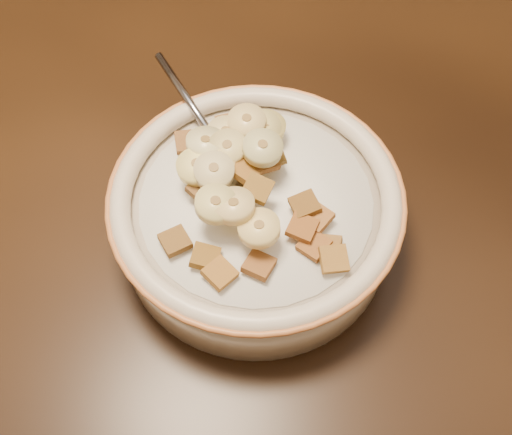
# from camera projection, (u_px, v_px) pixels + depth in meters

# --- Properties ---
(floor) EXTENTS (4.00, 4.50, 0.10)m
(floor) POSITION_uv_depth(u_px,v_px,m) (204.00, 351.00, 1.33)
(floor) COLOR #422816
(floor) RESTS_ON ground
(table) EXTENTS (1.41, 0.91, 0.04)m
(table) POSITION_uv_depth(u_px,v_px,m) (152.00, 84.00, 0.67)
(table) COLOR #321B0B
(table) RESTS_ON floor
(cereal_bowl) EXTENTS (0.22, 0.22, 0.05)m
(cereal_bowl) POSITION_uv_depth(u_px,v_px,m) (256.00, 220.00, 0.53)
(cereal_bowl) COLOR beige
(cereal_bowl) RESTS_ON table
(milk) EXTENTS (0.18, 0.18, 0.00)m
(milk) POSITION_uv_depth(u_px,v_px,m) (256.00, 202.00, 0.50)
(milk) COLOR white
(milk) RESTS_ON cereal_bowl
(spoon) EXTENTS (0.07, 0.07, 0.01)m
(spoon) POSITION_uv_depth(u_px,v_px,m) (233.00, 167.00, 0.52)
(spoon) COLOR #989CAB
(spoon) RESTS_ON cereal_bowl
(cereal_square_0) EXTENTS (0.03, 0.03, 0.01)m
(cereal_square_0) POSITION_uv_depth(u_px,v_px,m) (220.00, 273.00, 0.46)
(cereal_square_0) COLOR #91601C
(cereal_square_0) RESTS_ON milk
(cereal_square_1) EXTENTS (0.03, 0.03, 0.01)m
(cereal_square_1) POSITION_uv_depth(u_px,v_px,m) (229.00, 123.00, 0.54)
(cereal_square_1) COLOR brown
(cereal_square_1) RESTS_ON milk
(cereal_square_2) EXTENTS (0.03, 0.03, 0.01)m
(cereal_square_2) POSITION_uv_depth(u_px,v_px,m) (334.00, 259.00, 0.47)
(cereal_square_2) COLOR olive
(cereal_square_2) RESTS_ON milk
(cereal_square_3) EXTENTS (0.02, 0.02, 0.01)m
(cereal_square_3) POSITION_uv_depth(u_px,v_px,m) (302.00, 228.00, 0.48)
(cereal_square_3) COLOR brown
(cereal_square_3) RESTS_ON milk
(cereal_square_4) EXTENTS (0.02, 0.02, 0.01)m
(cereal_square_4) POSITION_uv_depth(u_px,v_px,m) (327.00, 247.00, 0.48)
(cereal_square_4) COLOR brown
(cereal_square_4) RESTS_ON milk
(cereal_square_5) EXTENTS (0.03, 0.03, 0.01)m
(cereal_square_5) POSITION_uv_depth(u_px,v_px,m) (305.00, 205.00, 0.48)
(cereal_square_5) COLOR brown
(cereal_square_5) RESTS_ON milk
(cereal_square_6) EXTENTS (0.03, 0.03, 0.01)m
(cereal_square_6) POSITION_uv_depth(u_px,v_px,m) (175.00, 241.00, 0.47)
(cereal_square_6) COLOR brown
(cereal_square_6) RESTS_ON milk
(cereal_square_7) EXTENTS (0.02, 0.02, 0.01)m
(cereal_square_7) POSITION_uv_depth(u_px,v_px,m) (243.00, 121.00, 0.54)
(cereal_square_7) COLOR brown
(cereal_square_7) RESTS_ON milk
(cereal_square_8) EXTENTS (0.02, 0.02, 0.01)m
(cereal_square_8) POSITION_uv_depth(u_px,v_px,m) (258.00, 189.00, 0.48)
(cereal_square_8) COLOR olive
(cereal_square_8) RESTS_ON milk
(cereal_square_9) EXTENTS (0.02, 0.02, 0.01)m
(cereal_square_9) POSITION_uv_depth(u_px,v_px,m) (259.00, 155.00, 0.50)
(cereal_square_9) COLOR brown
(cereal_square_9) RESTS_ON milk
(cereal_square_10) EXTENTS (0.02, 0.02, 0.01)m
(cereal_square_10) POSITION_uv_depth(u_px,v_px,m) (207.00, 159.00, 0.51)
(cereal_square_10) COLOR brown
(cereal_square_10) RESTS_ON milk
(cereal_square_11) EXTENTS (0.02, 0.02, 0.01)m
(cereal_square_11) POSITION_uv_depth(u_px,v_px,m) (259.00, 265.00, 0.46)
(cereal_square_11) COLOR #965B2F
(cereal_square_11) RESTS_ON milk
(cereal_square_12) EXTENTS (0.03, 0.03, 0.01)m
(cereal_square_12) POSITION_uv_depth(u_px,v_px,m) (246.00, 171.00, 0.49)
(cereal_square_12) COLOR brown
(cereal_square_12) RESTS_ON milk
(cereal_square_13) EXTENTS (0.03, 0.03, 0.01)m
(cereal_square_13) POSITION_uv_depth(u_px,v_px,m) (264.00, 161.00, 0.50)
(cereal_square_13) COLOR #9A5625
(cereal_square_13) RESTS_ON milk
(cereal_square_14) EXTENTS (0.03, 0.03, 0.01)m
(cereal_square_14) POSITION_uv_depth(u_px,v_px,m) (317.00, 217.00, 0.48)
(cereal_square_14) COLOR #986130
(cereal_square_14) RESTS_ON milk
(cereal_square_15) EXTENTS (0.03, 0.03, 0.01)m
(cereal_square_15) POSITION_uv_depth(u_px,v_px,m) (314.00, 245.00, 0.47)
(cereal_square_15) COLOR #985E28
(cereal_square_15) RESTS_ON milk
(cereal_square_16) EXTENTS (0.03, 0.03, 0.01)m
(cereal_square_16) POSITION_uv_depth(u_px,v_px,m) (271.00, 155.00, 0.51)
(cereal_square_16) COLOR brown
(cereal_square_16) RESTS_ON milk
(cereal_square_17) EXTENTS (0.03, 0.03, 0.01)m
(cereal_square_17) POSITION_uv_depth(u_px,v_px,m) (203.00, 189.00, 0.49)
(cereal_square_17) COLOR brown
(cereal_square_17) RESTS_ON milk
(cereal_square_18) EXTENTS (0.02, 0.02, 0.01)m
(cereal_square_18) POSITION_uv_depth(u_px,v_px,m) (205.00, 257.00, 0.47)
(cereal_square_18) COLOR brown
(cereal_square_18) RESTS_ON milk
(cereal_square_19) EXTENTS (0.03, 0.03, 0.01)m
(cereal_square_19) POSITION_uv_depth(u_px,v_px,m) (188.00, 142.00, 0.53)
(cereal_square_19) COLOR brown
(cereal_square_19) RESTS_ON milk
(banana_slice_0) EXTENTS (0.04, 0.04, 0.01)m
(banana_slice_0) POSITION_uv_depth(u_px,v_px,m) (259.00, 228.00, 0.46)
(banana_slice_0) COLOR #F0D78B
(banana_slice_0) RESTS_ON milk
(banana_slice_1) EXTENTS (0.04, 0.04, 0.02)m
(banana_slice_1) POSITION_uv_depth(u_px,v_px,m) (234.00, 206.00, 0.46)
(banana_slice_1) COLOR #EECB73
(banana_slice_1) RESTS_ON milk
(banana_slice_2) EXTENTS (0.04, 0.04, 0.01)m
(banana_slice_2) POSITION_uv_depth(u_px,v_px,m) (216.00, 204.00, 0.46)
(banana_slice_2) COLOR #D4C37B
(banana_slice_2) RESTS_ON milk
(banana_slice_3) EXTENTS (0.04, 0.04, 0.01)m
(banana_slice_3) POSITION_uv_depth(u_px,v_px,m) (267.00, 127.00, 0.52)
(banana_slice_3) COLOR #E5CA71
(banana_slice_3) RESTS_ON milk
(banana_slice_4) EXTENTS (0.03, 0.03, 0.02)m
(banana_slice_4) POSITION_uv_depth(u_px,v_px,m) (214.00, 171.00, 0.48)
(banana_slice_4) COLOR #F9EDA6
(banana_slice_4) RESTS_ON milk
(banana_slice_5) EXTENTS (0.04, 0.04, 0.01)m
(banana_slice_5) POSITION_uv_depth(u_px,v_px,m) (247.00, 122.00, 0.52)
(banana_slice_5) COLOR beige
(banana_slice_5) RESTS_ON milk
(banana_slice_6) EXTENTS (0.04, 0.04, 0.01)m
(banana_slice_6) POSITION_uv_depth(u_px,v_px,m) (216.00, 164.00, 0.49)
(banana_slice_6) COLOR #D6B768
(banana_slice_6) RESTS_ON milk
(banana_slice_7) EXTENTS (0.04, 0.04, 0.02)m
(banana_slice_7) POSITION_uv_depth(u_px,v_px,m) (227.00, 148.00, 0.50)
(banana_slice_7) COLOR #E0C278
(banana_slice_7) RESTS_ON milk
(banana_slice_8) EXTENTS (0.04, 0.04, 0.02)m
(banana_slice_8) POSITION_uv_depth(u_px,v_px,m) (206.00, 143.00, 0.50)
(banana_slice_8) COLOR #F8E9A7
(banana_slice_8) RESTS_ON milk
(banana_slice_9) EXTENTS (0.04, 0.04, 0.01)m
(banana_slice_9) POSITION_uv_depth(u_px,v_px,m) (226.00, 134.00, 0.51)
(banana_slice_9) COLOR #DBC381
(banana_slice_9) RESTS_ON milk
(banana_slice_10) EXTENTS (0.04, 0.04, 0.01)m
(banana_slice_10) POSITION_uv_depth(u_px,v_px,m) (197.00, 167.00, 0.49)
(banana_slice_10) COLOR #FFF48D
(banana_slice_10) RESTS_ON milk
(banana_slice_11) EXTENTS (0.04, 0.03, 0.01)m
(banana_slice_11) POSITION_uv_depth(u_px,v_px,m) (263.00, 148.00, 0.49)
(banana_slice_11) COLOR #D6CD87
(banana_slice_11) RESTS_ON milk
(banana_slice_12) EXTENTS (0.04, 0.04, 0.02)m
(banana_slice_12) POSITION_uv_depth(u_px,v_px,m) (262.00, 129.00, 0.52)
(banana_slice_12) COLOR tan
(banana_slice_12) RESTS_ON milk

